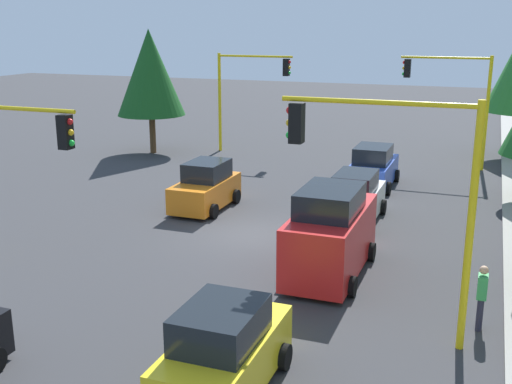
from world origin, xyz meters
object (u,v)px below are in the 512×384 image
object	(u,v)px
traffic_signal_near_left	(394,172)
car_orange	(206,187)
traffic_signal_far_left	(453,89)
car_white	(356,199)
car_blue	(373,168)
delivery_van_red	(331,234)
traffic_signal_far_right	(248,83)
tree_opposite_side	(150,73)
pedestrian_crossing	(482,296)
traffic_signal_near_right	(3,154)
car_yellow	(224,352)

from	to	relation	value
traffic_signal_near_left	car_orange	bearing A→B (deg)	-133.92
car_orange	traffic_signal_far_left	bearing A→B (deg)	142.45
car_white	car_blue	distance (m)	5.61
traffic_signal_near_left	car_white	world-z (taller)	traffic_signal_near_left
delivery_van_red	car_orange	xyz separation A→B (m)	(-5.07, -6.56, -0.39)
delivery_van_red	car_blue	distance (m)	11.14
traffic_signal_far_right	tree_opposite_side	world-z (taller)	tree_opposite_side
tree_opposite_side	pedestrian_crossing	xyz separation A→B (m)	(16.81, 18.89, -3.81)
traffic_signal_near_left	car_blue	world-z (taller)	traffic_signal_near_left
traffic_signal_far_left	tree_opposite_side	size ratio (longest dim) A/B	0.82
traffic_signal_near_right	pedestrian_crossing	world-z (taller)	traffic_signal_near_right
tree_opposite_side	car_white	world-z (taller)	tree_opposite_side
delivery_van_red	car_white	distance (m)	5.53
car_white	traffic_signal_near_right	bearing A→B (deg)	-44.29
traffic_signal_far_right	car_orange	world-z (taller)	traffic_signal_far_right
car_white	car_orange	xyz separation A→B (m)	(0.43, -6.19, -0.00)
traffic_signal_near_right	traffic_signal_far_right	bearing A→B (deg)	-179.76
car_blue	tree_opposite_side	bearing A→B (deg)	-104.11
tree_opposite_side	pedestrian_crossing	world-z (taller)	tree_opposite_side
traffic_signal_far_left	traffic_signal_near_left	world-z (taller)	traffic_signal_far_left
traffic_signal_far_left	traffic_signal_near_right	bearing A→B (deg)	-29.61
delivery_van_red	car_white	size ratio (longest dim) A/B	1.17
traffic_signal_near_right	car_orange	bearing A→B (deg)	163.42
traffic_signal_near_left	car_blue	bearing A→B (deg)	-168.39
traffic_signal_far_left	car_white	xyz separation A→B (m)	(11.06, -2.65, -3.27)
car_orange	car_yellow	bearing A→B (deg)	26.59
tree_opposite_side	car_white	xyz separation A→B (m)	(9.06, 14.09, -3.82)
delivery_van_red	car_blue	bearing A→B (deg)	-176.29
car_yellow	tree_opposite_side	bearing A→B (deg)	-147.13
tree_opposite_side	car_white	bearing A→B (deg)	57.26
traffic_signal_near_left	car_yellow	size ratio (longest dim) A/B	1.53
traffic_signal_far_left	traffic_signal_near_left	size ratio (longest dim) A/B	1.00
car_orange	pedestrian_crossing	distance (m)	13.21
traffic_signal_far_left	pedestrian_crossing	distance (m)	19.21
traffic_signal_far_right	car_white	bearing A→B (deg)	38.53
traffic_signal_far_left	car_yellow	world-z (taller)	traffic_signal_far_left
car_white	car_orange	size ratio (longest dim) A/B	1.08
car_yellow	delivery_van_red	bearing A→B (deg)	175.94
traffic_signal_near_right	car_yellow	distance (m)	9.75
car_white	pedestrian_crossing	xyz separation A→B (m)	(7.75, 4.81, 0.01)
delivery_van_red	pedestrian_crossing	bearing A→B (deg)	63.14
traffic_signal_near_left	pedestrian_crossing	xyz separation A→B (m)	(-1.19, 2.16, -3.25)
traffic_signal_near_right	tree_opposite_side	world-z (taller)	tree_opposite_side
traffic_signal_near_left	car_orange	distance (m)	12.69
tree_opposite_side	traffic_signal_near_left	bearing A→B (deg)	42.91
traffic_signal_far_left	traffic_signal_far_right	distance (m)	11.45
traffic_signal_far_left	car_blue	bearing A→B (deg)	-28.73
car_white	car_yellow	world-z (taller)	same
tree_opposite_side	car_white	distance (m)	17.18
car_white	traffic_signal_far_left	bearing A→B (deg)	166.55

